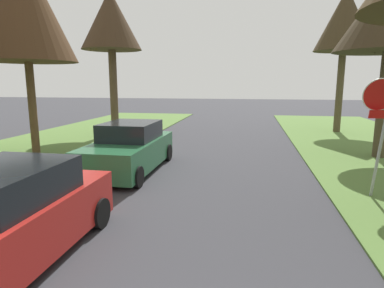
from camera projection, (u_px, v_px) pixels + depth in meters
The scene contains 5 objects.
stop_sign_far at pixel (379, 112), 7.91m from camera, with size 0.82×0.73×2.91m.
street_tree_right_far at pixel (345, 21), 18.08m from camera, with size 3.19×3.19×7.87m.
street_tree_left_mid_b at pixel (23, 5), 11.70m from camera, with size 3.50×3.50×7.53m.
street_tree_left_far at pixel (111, 22), 17.22m from camera, with size 3.15×3.15×7.54m.
parked_sedan_green at pixel (129, 149), 10.76m from camera, with size 1.97×4.41×1.57m.
Camera 1 is at (1.60, 0.41, 2.84)m, focal length 30.92 mm.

